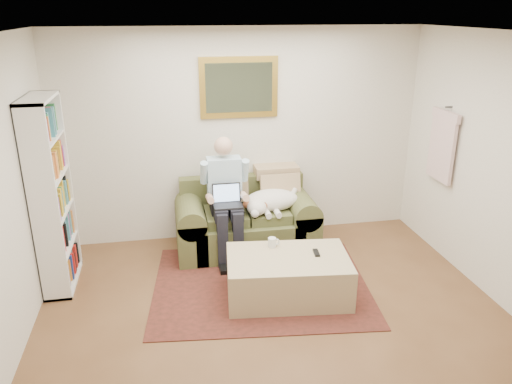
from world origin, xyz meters
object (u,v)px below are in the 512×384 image
object	(u,v)px
coffee_mug	(272,242)
bookshelf	(51,195)
sofa	(246,226)
ottoman	(288,277)
seated_man	(226,200)
laptop	(227,199)
sleeping_dog	(272,200)

from	to	relation	value
coffee_mug	bookshelf	bearing A→B (deg)	168.05
sofa	ottoman	world-z (taller)	sofa
seated_man	laptop	bearing A→B (deg)	-90.00
sofa	coffee_mug	distance (m)	0.94
laptop	ottoman	xyz separation A→B (m)	(0.48, -0.95, -0.52)
sofa	sleeping_dog	xyz separation A→B (m)	(0.30, -0.08, 0.35)
sofa	coffee_mug	bearing A→B (deg)	-82.28
ottoman	coffee_mug	size ratio (longest dim) A/B	12.20
coffee_mug	sofa	bearing A→B (deg)	97.72
seated_man	sleeping_dog	bearing A→B (deg)	7.13
seated_man	coffee_mug	distance (m)	0.87
sleeping_dog	coffee_mug	distance (m)	0.85
ottoman	coffee_mug	distance (m)	0.39
ottoman	coffee_mug	world-z (taller)	coffee_mug
coffee_mug	bookshelf	size ratio (longest dim) A/B	0.05
laptop	ottoman	bearing A→B (deg)	-62.91
bookshelf	sofa	bearing A→B (deg)	12.00
sofa	seated_man	xyz separation A→B (m)	(-0.25, -0.15, 0.42)
sofa	bookshelf	size ratio (longest dim) A/B	0.84
sofa	coffee_mug	size ratio (longest dim) A/B	16.76
sofa	ottoman	distance (m)	1.19
ottoman	bookshelf	bearing A→B (deg)	162.63
sofa	coffee_mug	world-z (taller)	sofa
bookshelf	coffee_mug	bearing A→B (deg)	-11.95
sofa	sleeping_dog	world-z (taller)	sofa
ottoman	sofa	bearing A→B (deg)	101.29
sleeping_dog	ottoman	size ratio (longest dim) A/B	0.57
seated_man	bookshelf	size ratio (longest dim) A/B	0.70
laptop	seated_man	bearing A→B (deg)	90.00
sleeping_dog	ottoman	xyz separation A→B (m)	(-0.07, -1.08, -0.42)
seated_man	ottoman	world-z (taller)	seated_man
laptop	ottoman	distance (m)	1.18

